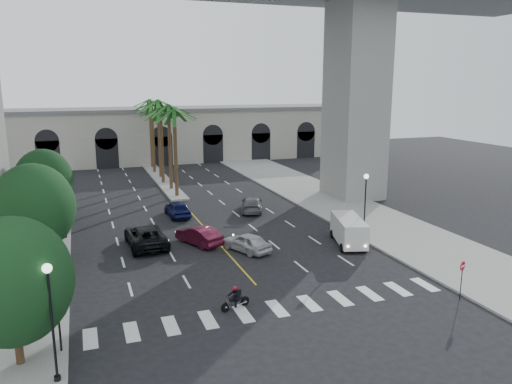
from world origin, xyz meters
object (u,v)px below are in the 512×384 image
at_px(traffic_signal_near, 57,304).
at_px(car_a, 247,242).
at_px(cargo_van, 349,230).
at_px(lamp_post_left_far, 62,201).
at_px(do_not_enter_sign, 462,272).
at_px(car_e, 177,209).
at_px(motorcycle_rider, 236,298).
at_px(lamp_post_right, 365,200).
at_px(car_b, 199,235).
at_px(car_c, 146,236).
at_px(lamp_post_left_near, 51,313).
at_px(car_d, 252,204).
at_px(pedestrian_a, 59,282).
at_px(traffic_signal_far, 60,273).

relative_size(traffic_signal_near, car_a, 0.88).
bearing_deg(cargo_van, lamp_post_left_far, 173.02).
bearing_deg(do_not_enter_sign, car_e, 95.40).
bearing_deg(cargo_van, motorcycle_rider, -129.98).
bearing_deg(car_e, lamp_post_right, 134.65).
bearing_deg(traffic_signal_near, car_e, 66.37).
bearing_deg(traffic_signal_near, lamp_post_right, 24.82).
bearing_deg(car_b, cargo_van, 135.89).
xyz_separation_m(traffic_signal_near, car_c, (5.83, 14.52, -1.69)).
distance_m(lamp_post_left_near, cargo_van, 24.23).
bearing_deg(cargo_van, car_c, 177.91).
bearing_deg(motorcycle_rider, lamp_post_left_far, 100.50).
relative_size(cargo_van, do_not_enter_sign, 2.24).
bearing_deg(lamp_post_left_near, car_d, 54.92).
xyz_separation_m(car_c, car_e, (3.97, 7.88, -0.05)).
relative_size(motorcycle_rider, car_c, 0.31).
height_order(car_c, pedestrian_a, pedestrian_a).
bearing_deg(car_d, traffic_signal_far, 65.82).
distance_m(lamp_post_left_far, cargo_van, 22.79).
relative_size(motorcycle_rider, car_b, 0.41).
distance_m(lamp_post_right, traffic_signal_near, 25.02).
bearing_deg(traffic_signal_near, car_b, 54.29).
bearing_deg(lamp_post_left_near, pedestrian_a, 90.70).
height_order(car_c, cargo_van, cargo_van).
relative_size(lamp_post_right, motorcycle_rider, 2.93).
distance_m(lamp_post_left_far, traffic_signal_near, 18.51).
bearing_deg(car_d, car_b, 68.21).
height_order(car_d, car_e, car_e).
height_order(car_e, cargo_van, cargo_van).
relative_size(car_a, pedestrian_a, 2.56).
height_order(lamp_post_right, traffic_signal_near, lamp_post_right).
xyz_separation_m(car_a, car_d, (4.26, 11.14, 0.01)).
distance_m(traffic_signal_far, cargo_van, 21.57).
bearing_deg(lamp_post_left_far, pedestrian_a, -90.55).
bearing_deg(lamp_post_right, car_b, 166.35).
height_order(car_a, pedestrian_a, pedestrian_a).
distance_m(lamp_post_left_far, lamp_post_right, 24.16).
bearing_deg(lamp_post_right, traffic_signal_near, -155.18).
height_order(traffic_signal_far, car_e, traffic_signal_far).
distance_m(car_b, car_c, 4.07).
height_order(lamp_post_left_far, car_d, lamp_post_left_far).
relative_size(car_e, do_not_enter_sign, 1.91).
relative_size(traffic_signal_far, do_not_enter_sign, 1.54).
xyz_separation_m(traffic_signal_near, traffic_signal_far, (0.00, 4.00, 0.00)).
bearing_deg(traffic_signal_far, car_d, 46.42).
height_order(car_c, car_e, car_c).
relative_size(lamp_post_left_near, motorcycle_rider, 2.93).
xyz_separation_m(lamp_post_left_near, car_b, (9.90, 16.13, -2.49)).
xyz_separation_m(traffic_signal_far, car_d, (17.06, 17.93, -1.79)).
distance_m(lamp_post_right, traffic_signal_far, 23.62).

